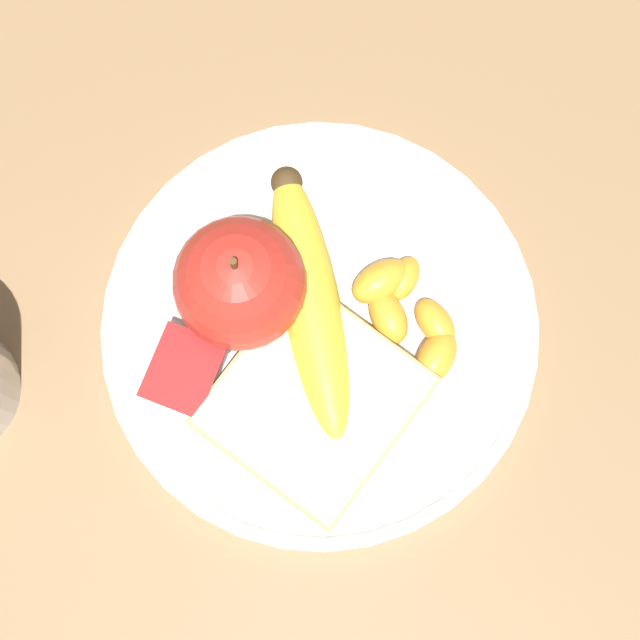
# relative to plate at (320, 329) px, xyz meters

# --- Properties ---
(ground_plane) EXTENTS (3.00, 3.00, 0.00)m
(ground_plane) POSITION_rel_plate_xyz_m (0.00, 0.00, -0.01)
(ground_plane) COLOR olive
(plate) EXTENTS (0.24, 0.24, 0.01)m
(plate) POSITION_rel_plate_xyz_m (0.00, 0.00, 0.00)
(plate) COLOR white
(plate) RESTS_ON ground_plane
(apple) EXTENTS (0.07, 0.07, 0.08)m
(apple) POSITION_rel_plate_xyz_m (0.00, 0.04, 0.04)
(apple) COLOR red
(apple) RESTS_ON plate
(banana) EXTENTS (0.15, 0.11, 0.03)m
(banana) POSITION_rel_plate_xyz_m (0.01, 0.01, 0.02)
(banana) COLOR yellow
(banana) RESTS_ON plate
(bread_slice) EXTENTS (0.12, 0.12, 0.02)m
(bread_slice) POSITION_rel_plate_xyz_m (-0.04, -0.01, 0.02)
(bread_slice) COLOR tan
(bread_slice) RESTS_ON plate
(fork) EXTENTS (0.17, 0.09, 0.00)m
(fork) POSITION_rel_plate_xyz_m (0.00, 0.01, 0.01)
(fork) COLOR silver
(fork) RESTS_ON plate
(jam_packet) EXTENTS (0.04, 0.03, 0.02)m
(jam_packet) POSITION_rel_plate_xyz_m (-0.05, 0.06, 0.01)
(jam_packet) COLOR white
(jam_packet) RESTS_ON plate
(orange_segment_0) EXTENTS (0.02, 0.03, 0.02)m
(orange_segment_0) POSITION_rel_plate_xyz_m (-0.01, -0.04, 0.01)
(orange_segment_0) COLOR #F9A32D
(orange_segment_0) RESTS_ON plate
(orange_segment_1) EXTENTS (0.03, 0.02, 0.01)m
(orange_segment_1) POSITION_rel_plate_xyz_m (0.04, -0.03, 0.01)
(orange_segment_1) COLOR #F9A32D
(orange_segment_1) RESTS_ON plate
(orange_segment_2) EXTENTS (0.04, 0.04, 0.02)m
(orange_segment_2) POSITION_rel_plate_xyz_m (0.03, -0.02, 0.01)
(orange_segment_2) COLOR #F9A32D
(orange_segment_2) RESTS_ON plate
(orange_segment_3) EXTENTS (0.03, 0.03, 0.02)m
(orange_segment_3) POSITION_rel_plate_xyz_m (0.02, -0.06, 0.01)
(orange_segment_3) COLOR #F9A32D
(orange_segment_3) RESTS_ON plate
(orange_segment_4) EXTENTS (0.04, 0.03, 0.02)m
(orange_segment_4) POSITION_rel_plate_xyz_m (-0.01, -0.03, 0.01)
(orange_segment_4) COLOR #F9A32D
(orange_segment_4) RESTS_ON plate
(orange_segment_5) EXTENTS (0.04, 0.03, 0.02)m
(orange_segment_5) POSITION_rel_plate_xyz_m (0.02, -0.03, 0.01)
(orange_segment_5) COLOR #F9A32D
(orange_segment_5) RESTS_ON plate
(orange_segment_6) EXTENTS (0.03, 0.02, 0.02)m
(orange_segment_6) POSITION_rel_plate_xyz_m (0.01, -0.06, 0.01)
(orange_segment_6) COLOR #F9A32D
(orange_segment_6) RESTS_ON plate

